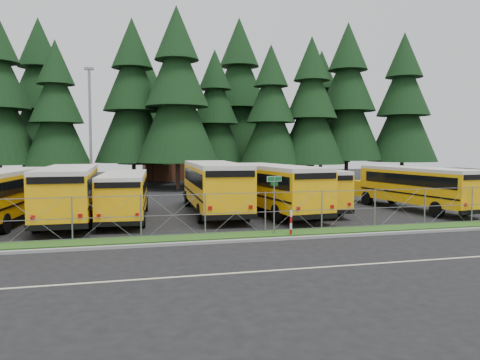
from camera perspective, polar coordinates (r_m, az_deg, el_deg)
The scene contains 28 objects.
ground at distance 24.47m, azimuth 4.65°, elevation -5.82°, with size 120.00×120.00×0.00m, color black.
curb at distance 21.59m, azimuth 7.32°, elevation -6.99°, with size 50.00×0.25×0.12m, color gray.
grass_verge at distance 22.89m, azimuth 6.03°, elevation -6.44°, with size 50.00×1.40×0.06m, color #1F4714.
road_lane_line at distance 17.25m, azimuth 13.39°, elevation -10.07°, with size 50.00×0.12×0.01m, color beige.
chainlink_fence at distance 23.38m, azimuth 5.45°, elevation -3.80°, with size 44.00×0.10×2.00m, color gray, non-canonical shape.
brick_building at distance 64.32m, azimuth -1.80°, elevation 2.96°, with size 22.00×10.00×6.00m, color brown.
bus_0 at distance 28.54m, azimuth -26.87°, elevation -1.87°, with size 2.64×11.17×2.93m, color #FFA908, non-canonical shape.
bus_1 at distance 27.90m, azimuth -20.07°, elevation -1.65°, with size 2.77×11.74×3.08m, color #FFA908, non-canonical shape.
bus_2 at distance 27.77m, azimuth -13.86°, elevation -1.93°, with size 2.44×10.34×2.71m, color #FFA908, non-canonical shape.
bus_4 at distance 29.34m, azimuth -3.23°, elevation -1.00°, with size 2.90×12.29×3.22m, color #FFA908, non-canonical shape.
bus_5 at distance 29.23m, azimuth 3.87°, elevation -1.17°, with size 2.77×11.72×3.07m, color #FFA908, non-canonical shape.
bus_6 at distance 31.39m, azimuth 8.07°, elevation -1.10°, with size 2.52×10.67×2.80m, color #FFA908, non-canonical shape.
bus_east at distance 33.02m, azimuth 20.52°, elevation -1.01°, with size 2.57×10.89×2.86m, color #FFA908, non-canonical shape.
street_sign at distance 22.21m, azimuth 4.19°, elevation -1.52°, with size 0.80×0.53×2.81m.
striped_bollard at distance 22.27m, azimuth 6.23°, elevation -5.24°, with size 0.11×0.11×1.20m, color #B20C0C.
light_standard at distance 37.24m, azimuth -17.78°, elevation 5.86°, with size 0.70×0.35×10.14m.
conifer_2 at distance 48.33m, azimuth -21.44°, elevation 7.32°, with size 6.51×6.51×14.39m, color black, non-canonical shape.
conifer_3 at distance 50.75m, azimuth -12.93°, elevation 9.13°, with size 7.95×7.95×17.59m, color black, non-canonical shape.
conifer_4 at distance 47.53m, azimuth -7.68°, elevation 9.88°, with size 8.20×8.20×18.13m, color black, non-canonical shape.
conifer_5 at distance 52.52m, azimuth -3.07°, elevation 7.63°, with size 6.78×6.78×15.00m, color black, non-canonical shape.
conifer_6 at distance 50.30m, azimuth 3.78°, elevation 7.82°, with size 6.81×6.81×15.05m, color black, non-canonical shape.
conifer_7 at distance 51.69m, azimuth 8.68°, elevation 8.26°, with size 7.28×7.28×16.10m, color black, non-canonical shape.
conifer_8 at distance 55.58m, azimuth 12.95°, elevation 9.07°, with size 8.30×8.30×18.35m, color black, non-canonical shape.
conifer_9 at distance 57.26m, azimuth 19.27°, elevation 8.23°, with size 7.79×7.79×17.22m, color black, non-canonical shape.
conifer_10 at distance 55.93m, azimuth -23.19°, elevation 8.72°, with size 8.21×8.21×18.16m, color black, non-canonical shape.
conifer_11 at distance 55.92m, azimuth -11.27°, elevation 7.41°, with size 6.84×6.84×15.13m, color black, non-canonical shape.
conifer_12 at distance 57.79m, azimuth -0.09°, elevation 9.70°, with size 8.96×8.96×19.81m, color black, non-canonical shape.
conifer_13 at distance 59.42m, azimuth 9.86°, elevation 7.69°, with size 7.28×7.28×16.09m, color black, non-canonical shape.
Camera 1 is at (-7.80, -22.81, 4.17)m, focal length 35.00 mm.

